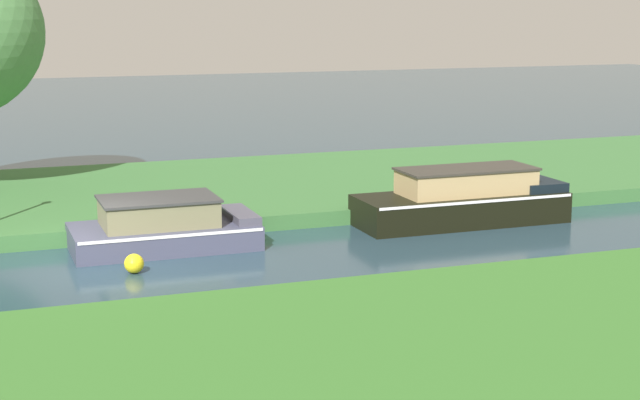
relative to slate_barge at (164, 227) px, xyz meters
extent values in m
plane|color=#233B47|center=(-1.83, -1.20, -0.51)|extent=(120.00, 120.00, 0.00)
cube|color=#376834|center=(-1.83, 5.80, -0.31)|extent=(72.00, 10.00, 0.40)
cube|color=#41445B|center=(-0.01, 0.00, -0.23)|extent=(4.35, 2.22, 0.57)
cube|color=white|center=(-0.01, 0.00, 0.02)|extent=(4.26, 2.25, 0.07)
cube|color=#74704F|center=(-0.12, 0.00, 0.37)|extent=(2.64, 1.68, 0.61)
cube|color=#343535|center=(-0.12, 0.00, 0.70)|extent=(2.74, 1.77, 0.06)
cube|color=#474656|center=(1.88, 0.00, 0.16)|extent=(0.57, 1.86, 0.20)
cube|color=black|center=(7.93, 0.00, -0.11)|extent=(5.64, 1.92, 0.80)
cube|color=white|center=(7.93, 0.00, 0.25)|extent=(5.53, 1.95, 0.07)
cube|color=tan|center=(8.09, 0.00, 0.60)|extent=(3.55, 1.46, 0.63)
cube|color=#333029|center=(8.09, 0.00, 0.95)|extent=(3.65, 1.54, 0.06)
cube|color=black|center=(10.16, 0.00, 0.41)|extent=(1.18, 1.62, 0.24)
cylinder|color=#494025|center=(-1.02, 1.29, 0.19)|extent=(0.14, 0.14, 0.60)
cylinder|color=#4D3727|center=(0.86, 1.29, 0.17)|extent=(0.17, 0.17, 0.57)
sphere|color=yellow|center=(-1.06, -2.01, -0.30)|extent=(0.43, 0.43, 0.43)
camera|label=1|loc=(-4.36, -22.71, 5.18)|focal=55.25mm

